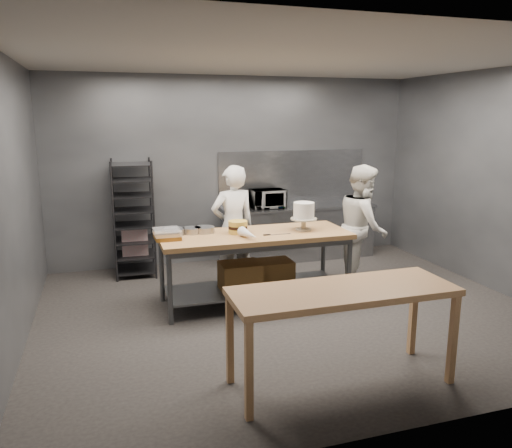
{
  "coord_description": "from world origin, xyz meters",
  "views": [
    {
      "loc": [
        -2.12,
        -5.42,
        2.37
      ],
      "look_at": [
        -0.31,
        0.38,
        1.05
      ],
      "focal_mm": 35.0,
      "sensor_mm": 36.0,
      "label": 1
    }
  ],
  "objects_px": {
    "near_counter": "(343,298)",
    "chef_right": "(363,227)",
    "layer_cake": "(238,227)",
    "frosted_cake_stand": "(304,212)",
    "work_table": "(255,260)",
    "chef_behind": "(233,227)",
    "speed_rack": "(134,219)",
    "microwave": "(268,199)"
  },
  "relations": [
    {
      "from": "chef_behind",
      "to": "frosted_cake_stand",
      "type": "distance_m",
      "value": 1.08
    },
    {
      "from": "layer_cake",
      "to": "chef_behind",
      "type": "bearing_deg",
      "value": 81.01
    },
    {
      "from": "chef_right",
      "to": "layer_cake",
      "type": "relative_size",
      "value": 7.17
    },
    {
      "from": "work_table",
      "to": "speed_rack",
      "type": "distance_m",
      "value": 2.18
    },
    {
      "from": "chef_right",
      "to": "microwave",
      "type": "xyz_separation_m",
      "value": [
        -0.86,
        1.58,
        0.19
      ]
    },
    {
      "from": "chef_behind",
      "to": "layer_cake",
      "type": "relative_size",
      "value": 7.16
    },
    {
      "from": "speed_rack",
      "to": "frosted_cake_stand",
      "type": "relative_size",
      "value": 4.8
    },
    {
      "from": "chef_right",
      "to": "layer_cake",
      "type": "xyz_separation_m",
      "value": [
        -1.83,
        -0.11,
        0.14
      ]
    },
    {
      "from": "chef_right",
      "to": "frosted_cake_stand",
      "type": "relative_size",
      "value": 4.73
    },
    {
      "from": "microwave",
      "to": "layer_cake",
      "type": "height_order",
      "value": "microwave"
    },
    {
      "from": "speed_rack",
      "to": "microwave",
      "type": "bearing_deg",
      "value": 2.13
    },
    {
      "from": "chef_behind",
      "to": "chef_right",
      "type": "xyz_separation_m",
      "value": [
        1.73,
        -0.51,
        0.0
      ]
    },
    {
      "from": "work_table",
      "to": "layer_cake",
      "type": "relative_size",
      "value": 9.98
    },
    {
      "from": "chef_right",
      "to": "layer_cake",
      "type": "height_order",
      "value": "chef_right"
    },
    {
      "from": "speed_rack",
      "to": "near_counter",
      "type": "bearing_deg",
      "value": -68.05
    },
    {
      "from": "speed_rack",
      "to": "microwave",
      "type": "height_order",
      "value": "speed_rack"
    },
    {
      "from": "near_counter",
      "to": "microwave",
      "type": "distance_m",
      "value": 3.94
    },
    {
      "from": "microwave",
      "to": "work_table",
      "type": "bearing_deg",
      "value": -113.54
    },
    {
      "from": "microwave",
      "to": "frosted_cake_stand",
      "type": "bearing_deg",
      "value": -93.41
    },
    {
      "from": "frosted_cake_stand",
      "to": "chef_behind",
      "type": "bearing_deg",
      "value": 137.39
    },
    {
      "from": "speed_rack",
      "to": "chef_right",
      "type": "bearing_deg",
      "value": -26.42
    },
    {
      "from": "speed_rack",
      "to": "microwave",
      "type": "distance_m",
      "value": 2.16
    },
    {
      "from": "chef_behind",
      "to": "chef_right",
      "type": "bearing_deg",
      "value": 155.82
    },
    {
      "from": "frosted_cake_stand",
      "to": "layer_cake",
      "type": "distance_m",
      "value": 0.88
    },
    {
      "from": "speed_rack",
      "to": "chef_behind",
      "type": "height_order",
      "value": "speed_rack"
    },
    {
      "from": "work_table",
      "to": "speed_rack",
      "type": "bearing_deg",
      "value": 129.84
    },
    {
      "from": "near_counter",
      "to": "speed_rack",
      "type": "xyz_separation_m",
      "value": [
        -1.53,
        3.8,
        0.04
      ]
    },
    {
      "from": "layer_cake",
      "to": "frosted_cake_stand",
      "type": "bearing_deg",
      "value": -5.5
    },
    {
      "from": "microwave",
      "to": "near_counter",
      "type": "bearing_deg",
      "value": -98.98
    },
    {
      "from": "chef_behind",
      "to": "frosted_cake_stand",
      "type": "bearing_deg",
      "value": 129.71
    },
    {
      "from": "work_table",
      "to": "chef_behind",
      "type": "relative_size",
      "value": 1.39
    },
    {
      "from": "near_counter",
      "to": "chef_behind",
      "type": "relative_size",
      "value": 1.16
    },
    {
      "from": "chef_right",
      "to": "chef_behind",
      "type": "bearing_deg",
      "value": 97.03
    },
    {
      "from": "near_counter",
      "to": "speed_rack",
      "type": "bearing_deg",
      "value": 111.95
    },
    {
      "from": "chef_behind",
      "to": "frosted_cake_stand",
      "type": "height_order",
      "value": "chef_behind"
    },
    {
      "from": "chef_right",
      "to": "frosted_cake_stand",
      "type": "bearing_deg",
      "value": 124.49
    },
    {
      "from": "work_table",
      "to": "chef_behind",
      "type": "distance_m",
      "value": 0.75
    },
    {
      "from": "work_table",
      "to": "layer_cake",
      "type": "bearing_deg",
      "value": 163.2
    },
    {
      "from": "near_counter",
      "to": "chef_right",
      "type": "xyz_separation_m",
      "value": [
        1.48,
        2.31,
        0.05
      ]
    },
    {
      "from": "microwave",
      "to": "layer_cake",
      "type": "distance_m",
      "value": 1.94
    },
    {
      "from": "chef_right",
      "to": "frosted_cake_stand",
      "type": "xyz_separation_m",
      "value": [
        -0.97,
        -0.19,
        0.29
      ]
    },
    {
      "from": "speed_rack",
      "to": "chef_right",
      "type": "relative_size",
      "value": 1.01
    }
  ]
}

